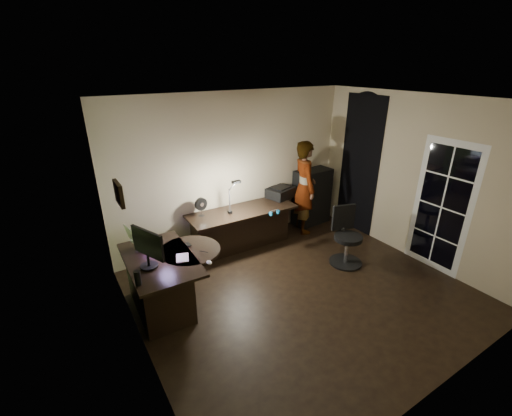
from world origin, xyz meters
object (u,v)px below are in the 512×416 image
desk_left (163,283)px  cabinet (312,197)px  office_chair (348,237)px  person (304,188)px  desk_right (243,229)px  monitor (147,254)px

desk_left → cabinet: bearing=18.1°
desk_left → cabinet: cabinet is taller
office_chair → person: (0.16, 1.36, 0.42)m
cabinet → office_chair: cabinet is taller
desk_left → person: 3.25m
desk_left → office_chair: 2.98m
desk_right → monitor: monitor is taller
office_chair → person: 1.43m
desk_left → monitor: 0.62m
cabinet → monitor: 3.84m
desk_right → person: bearing=-0.1°
desk_right → office_chair: 1.84m
cabinet → office_chair: (-0.54, -1.54, -0.09)m
desk_left → desk_right: size_ratio=0.69×
cabinet → monitor: (-3.64, -1.17, 0.40)m
monitor → desk_left: bearing=16.6°
desk_left → desk_right: desk_left is taller
desk_left → person: (3.09, 0.84, 0.51)m
desk_left → office_chair: office_chair is taller
desk_right → person: size_ratio=1.07×
desk_left → monitor: bearing=-139.2°
cabinet → person: (-0.37, -0.19, 0.33)m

